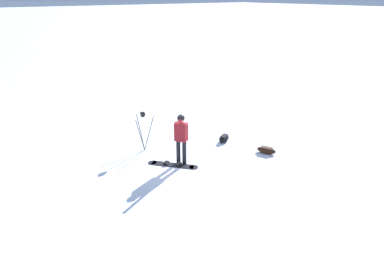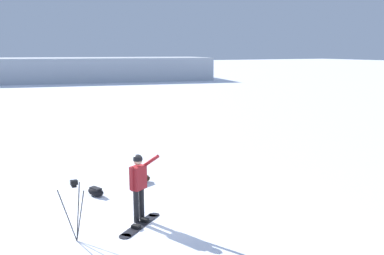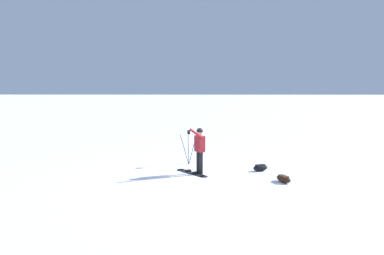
# 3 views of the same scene
# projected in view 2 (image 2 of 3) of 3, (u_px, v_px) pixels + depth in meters

# --- Properties ---
(ground_plane) EXTENTS (300.00, 300.00, 0.00)m
(ground_plane) POSITION_uv_depth(u_px,v_px,m) (149.00, 215.00, 11.42)
(ground_plane) COLOR white
(snowboarder) EXTENTS (0.61, 0.71, 1.81)m
(snowboarder) POSITION_uv_depth(u_px,v_px,m) (139.00, 180.00, 10.85)
(snowboarder) COLOR black
(snowboarder) RESTS_ON ground_plane
(snowboard) EXTENTS (1.23, 1.41, 0.10)m
(snowboard) POSITION_uv_depth(u_px,v_px,m) (140.00, 225.00, 10.75)
(snowboard) COLOR black
(snowboard) RESTS_ON ground_plane
(gear_bag_large) EXTENTS (0.57, 0.74, 0.24)m
(gear_bag_large) POSITION_uv_depth(u_px,v_px,m) (142.00, 180.00, 14.13)
(gear_bag_large) COLOR black
(gear_bag_large) RESTS_ON ground_plane
(camera_tripod) EXTENTS (0.72, 0.60, 1.48)m
(camera_tripod) POSITION_uv_depth(u_px,v_px,m) (75.00, 198.00, 9.69)
(camera_tripod) COLOR #262628
(camera_tripod) RESTS_ON ground_plane
(gear_bag_small) EXTENTS (0.70, 0.54, 0.26)m
(gear_bag_small) POSITION_uv_depth(u_px,v_px,m) (96.00, 191.00, 12.90)
(gear_bag_small) COLOR black
(gear_bag_small) RESTS_ON ground_plane
(distant_ridge) EXTENTS (17.42, 38.48, 3.26)m
(distant_ridge) POSITION_uv_depth(u_px,v_px,m) (78.00, 69.00, 60.39)
(distant_ridge) COLOR #ABB3BD
(distant_ridge) RESTS_ON ground_plane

